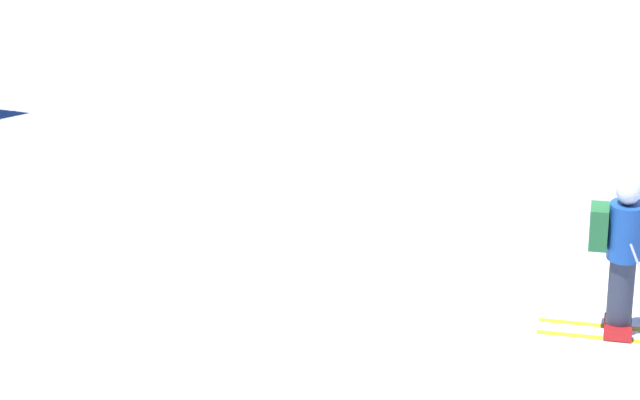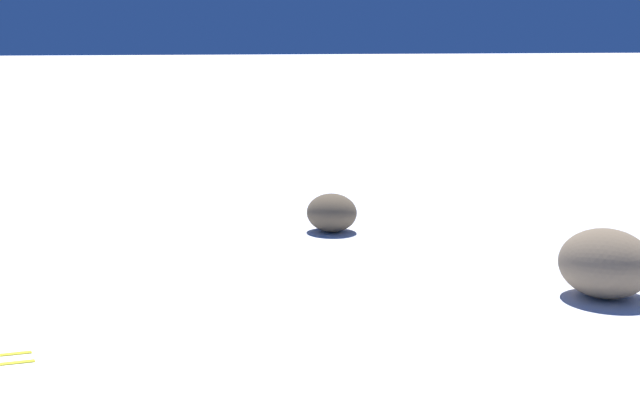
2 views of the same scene
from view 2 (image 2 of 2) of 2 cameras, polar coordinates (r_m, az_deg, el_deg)
exposed_boulder_0 at (r=20.19m, az=0.63°, el=-0.68°), size 1.11×0.94×0.72m
exposed_boulder_1 at (r=15.77m, az=14.98°, el=-3.28°), size 1.52×1.29×0.99m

